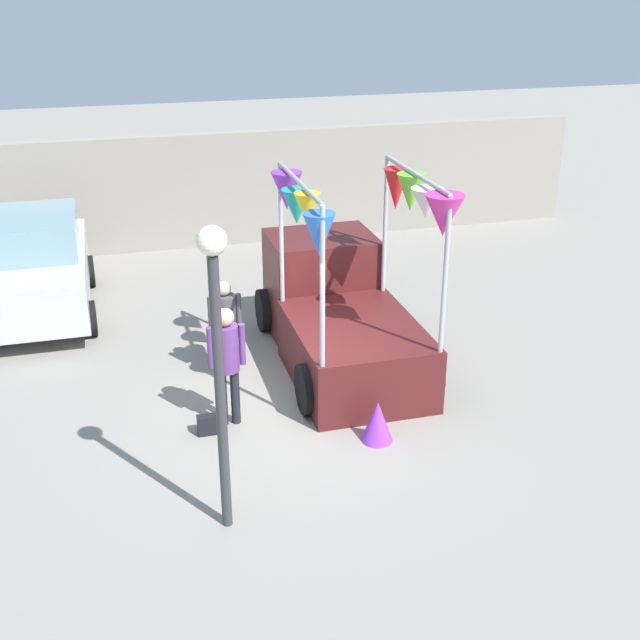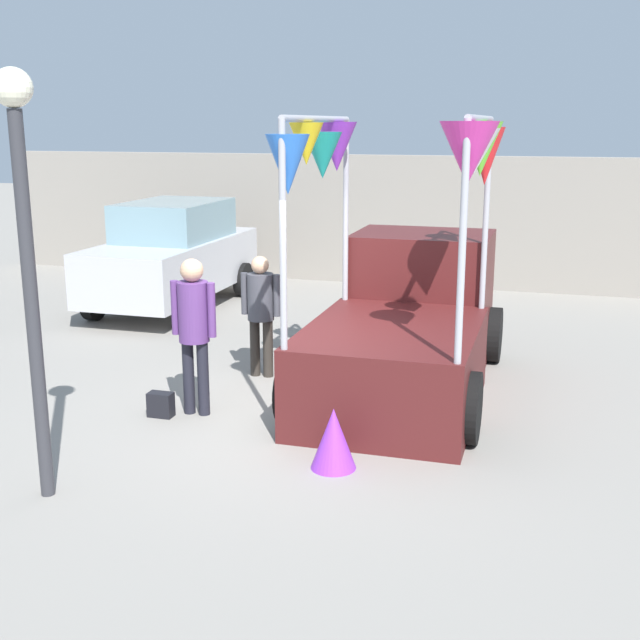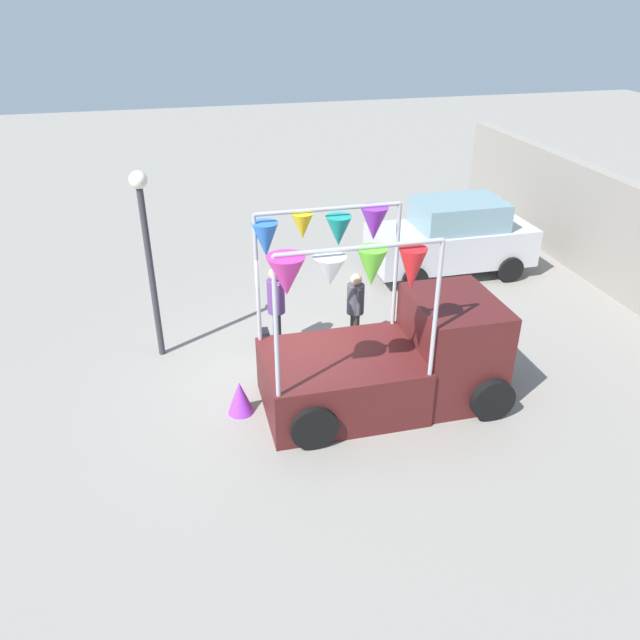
{
  "view_description": "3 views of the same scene",
  "coord_description": "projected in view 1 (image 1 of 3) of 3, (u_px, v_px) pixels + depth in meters",
  "views": [
    {
      "loc": [
        -2.3,
        -10.15,
        6.0
      ],
      "look_at": [
        0.58,
        0.36,
        1.2
      ],
      "focal_mm": 45.0,
      "sensor_mm": 36.0,
      "label": 1
    },
    {
      "loc": [
        2.86,
        -8.09,
        3.22
      ],
      "look_at": [
        0.45,
        0.11,
        1.12
      ],
      "focal_mm": 45.0,
      "sensor_mm": 36.0,
      "label": 2
    },
    {
      "loc": [
        9.7,
        -1.97,
        6.44
      ],
      "look_at": [
        0.19,
        0.39,
        1.18
      ],
      "focal_mm": 35.0,
      "sensor_mm": 36.0,
      "label": 3
    }
  ],
  "objects": [
    {
      "name": "brick_boundary_wall",
      "position": [
        208.0,
        190.0,
        18.46
      ],
      "size": [
        18.0,
        0.36,
        2.6
      ],
      "primitive_type": "cube",
      "color": "gray",
      "rests_on": "ground"
    },
    {
      "name": "person_customer",
      "position": [
        227.0,
        355.0,
        11.09
      ],
      "size": [
        0.53,
        0.34,
        1.79
      ],
      "color": "black",
      "rests_on": "ground"
    },
    {
      "name": "folded_kite_bundle_violet",
      "position": [
        377.0,
        421.0,
        10.99
      ],
      "size": [
        0.61,
        0.61,
        0.6
      ],
      "primitive_type": "cone",
      "rotation": [
        0.0,
        0.0,
        1.0
      ],
      "color": "purple",
      "rests_on": "ground"
    },
    {
      "name": "handbag",
      "position": [
        207.0,
        425.0,
        11.21
      ],
      "size": [
        0.28,
        0.16,
        0.28
      ],
      "primitive_type": "cube",
      "color": "black",
      "rests_on": "ground"
    },
    {
      "name": "person_vendor",
      "position": [
        225.0,
        319.0,
        12.55
      ],
      "size": [
        0.53,
        0.34,
        1.59
      ],
      "color": "#2D2823",
      "rests_on": "ground"
    },
    {
      "name": "ground_plane",
      "position": [
        289.0,
        407.0,
        11.93
      ],
      "size": [
        60.0,
        60.0,
        0.0
      ],
      "primitive_type": "plane",
      "color": "gray"
    },
    {
      "name": "street_lamp",
      "position": [
        217.0,
        339.0,
        8.47
      ],
      "size": [
        0.32,
        0.32,
        3.65
      ],
      "color": "#333338",
      "rests_on": "ground"
    },
    {
      "name": "parked_car",
      "position": [
        39.0,
        266.0,
        14.83
      ],
      "size": [
        1.88,
        4.0,
        1.88
      ],
      "color": "#B7B7BC",
      "rests_on": "ground"
    },
    {
      "name": "vendor_truck",
      "position": [
        338.0,
        305.0,
        13.16
      ],
      "size": [
        2.36,
        4.09,
        3.3
      ],
      "color": "#4C1919",
      "rests_on": "ground"
    }
  ]
}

